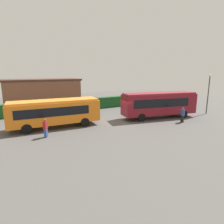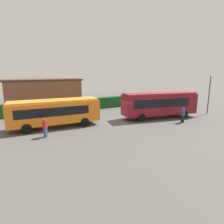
% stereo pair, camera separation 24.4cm
% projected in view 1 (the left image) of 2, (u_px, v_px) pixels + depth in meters
% --- Properties ---
extents(ground_plane, '(64.00, 64.00, 0.00)m').
position_uv_depth(ground_plane, '(125.00, 121.00, 23.42)').
color(ground_plane, '#514F4C').
extents(bus_orange, '(9.70, 3.20, 3.00)m').
position_uv_depth(bus_orange, '(55.00, 112.00, 20.35)').
color(bus_orange, orange).
rests_on(bus_orange, ground_plane).
extents(bus_maroon, '(10.16, 4.35, 3.31)m').
position_uv_depth(bus_maroon, '(159.00, 103.00, 24.58)').
color(bus_maroon, maroon).
rests_on(bus_maroon, ground_plane).
extents(person_left, '(0.50, 0.54, 1.75)m').
position_uv_depth(person_left, '(45.00, 128.00, 17.33)').
color(person_left, '#334C8C').
rests_on(person_left, ground_plane).
extents(person_center, '(0.47, 0.29, 1.84)m').
position_uv_depth(person_center, '(132.00, 108.00, 26.51)').
color(person_center, black).
rests_on(person_center, ground_plane).
extents(person_right, '(0.39, 0.55, 1.80)m').
position_uv_depth(person_right, '(183.00, 115.00, 22.52)').
color(person_right, black).
rests_on(person_right, ground_plane).
extents(person_far, '(0.49, 0.26, 1.71)m').
position_uv_depth(person_far, '(158.00, 107.00, 27.72)').
color(person_far, olive).
rests_on(person_far, ground_plane).
extents(hedge_row, '(44.00, 1.20, 1.77)m').
position_uv_depth(hedge_row, '(95.00, 103.00, 30.87)').
color(hedge_row, '#1A4C20').
rests_on(hedge_row, ground_plane).
extents(depot_building, '(12.71, 5.49, 4.72)m').
position_uv_depth(depot_building, '(42.00, 93.00, 33.01)').
color(depot_building, brown).
rests_on(depot_building, ground_plane).
extents(traffic_cone, '(0.36, 0.36, 0.60)m').
position_uv_depth(traffic_cone, '(153.00, 106.00, 31.56)').
color(traffic_cone, orange).
rests_on(traffic_cone, ground_plane).
extents(lamppost, '(0.36, 0.36, 5.64)m').
position_uv_depth(lamppost, '(209.00, 89.00, 26.64)').
color(lamppost, '#38383D').
rests_on(lamppost, ground_plane).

